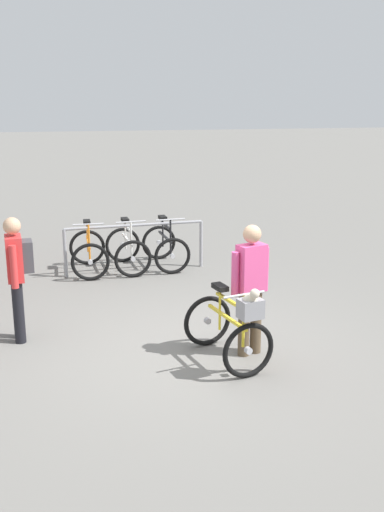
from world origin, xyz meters
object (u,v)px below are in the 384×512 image
at_px(pedestrian_with_backpack, 17,271).
at_px(racked_bike_black, 165,247).
at_px(racked_bike_orange, 89,252).
at_px(person_with_featured_bike, 251,284).
at_px(featured_bicycle, 232,326).
at_px(racked_bike_white, 128,250).

bearing_deg(pedestrian_with_backpack, racked_bike_black, 52.68).
relative_size(racked_bike_orange, person_with_featured_bike, 0.68).
distance_m(racked_bike_black, featured_bicycle, 4.30).
relative_size(racked_bike_white, pedestrian_with_backpack, 0.71).
distance_m(featured_bicycle, pedestrian_with_backpack, 2.84).
xyz_separation_m(person_with_featured_bike, pedestrian_with_backpack, (-2.82, 0.96, 0.03)).
relative_size(racked_bike_orange, racked_bike_black, 0.96).
distance_m(racked_bike_white, person_with_featured_bike, 4.17).
bearing_deg(racked_bike_black, featured_bicycle, -87.48).
distance_m(racked_bike_orange, pedestrian_with_backpack, 3.14).
bearing_deg(racked_bike_white, person_with_featured_bike, -73.46).
relative_size(racked_bike_orange, racked_bike_white, 0.96).
bearing_deg(featured_bicycle, person_with_featured_bike, 41.90).
height_order(featured_bicycle, person_with_featured_bike, person_with_featured_bike).
bearing_deg(pedestrian_with_backpack, person_with_featured_bike, -18.89).
bearing_deg(racked_bike_orange, racked_bike_black, 5.32).
xyz_separation_m(racked_bike_orange, pedestrian_with_backpack, (-0.94, -2.94, 0.57)).
xyz_separation_m(racked_bike_white, person_with_featured_bike, (1.18, -3.96, 0.54)).
relative_size(racked_bike_orange, pedestrian_with_backpack, 0.68).
relative_size(racked_bike_black, pedestrian_with_backpack, 0.71).
bearing_deg(racked_bike_white, racked_bike_black, 5.32).
relative_size(featured_bicycle, pedestrian_with_backpack, 0.76).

